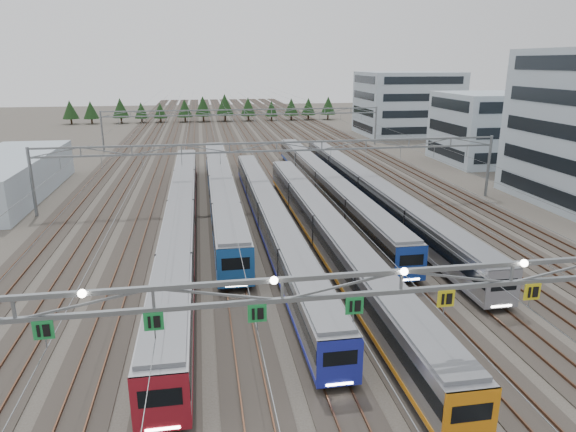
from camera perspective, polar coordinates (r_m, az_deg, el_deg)
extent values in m
plane|color=#47423A|center=(28.25, 11.49, -20.78)|extent=(400.00, 400.00, 0.00)
cube|color=#2D2823|center=(122.23, -5.40, 8.67)|extent=(54.00, 260.00, 0.08)
cube|color=brown|center=(123.02, -17.43, 8.09)|extent=(0.08, 260.00, 0.16)
cube|color=brown|center=(126.62, 6.30, 8.98)|extent=(0.08, 260.00, 0.16)
cube|color=brown|center=(122.16, -5.75, 8.71)|extent=(0.08, 260.00, 0.16)
cube|color=brown|center=(122.26, -5.07, 8.74)|extent=(0.08, 260.00, 0.16)
cube|color=black|center=(54.25, -11.67, -1.48)|extent=(2.26, 60.73, 0.34)
cube|color=gray|center=(53.77, -11.77, 0.20)|extent=(2.66, 61.97, 3.00)
cube|color=black|center=(53.67, -11.79, 0.57)|extent=(2.72, 61.66, 0.90)
cube|color=maroon|center=(54.13, -11.69, -1.08)|extent=(2.71, 61.66, 0.33)
cube|color=slate|center=(53.35, -11.87, 1.84)|extent=(2.40, 60.73, 0.24)
cube|color=maroon|center=(25.62, -13.95, -19.61)|extent=(2.68, 0.12, 3.00)
cube|color=black|center=(25.39, -14.02, -18.99)|extent=(2.00, 0.10, 0.90)
cube|color=white|center=(26.36, -13.75, -21.98)|extent=(1.60, 0.06, 0.14)
cube|color=black|center=(64.12, -7.39, 1.57)|extent=(2.40, 50.99, 0.36)
cube|color=gray|center=(63.69, -7.45, 3.10)|extent=(2.83, 52.03, 3.18)
cube|color=black|center=(63.60, -7.46, 3.43)|extent=(2.89, 51.77, 0.96)
cube|color=#194E99|center=(64.01, -7.41, 1.93)|extent=(2.88, 51.77, 0.35)
cube|color=slate|center=(63.31, -7.51, 4.59)|extent=(2.55, 50.99, 0.25)
cube|color=#194E99|center=(38.94, -5.82, -5.80)|extent=(2.85, 0.12, 3.18)
cube|color=black|center=(38.77, -5.83, -5.29)|extent=(2.12, 0.10, 0.96)
cube|color=white|center=(39.44, -5.75, -7.69)|extent=(1.70, 0.06, 0.15)
cube|color=black|center=(53.09, -1.97, -1.55)|extent=(2.10, 53.60, 0.32)
cube|color=gray|center=(52.63, -1.99, 0.04)|extent=(2.47, 54.69, 2.78)
cube|color=black|center=(52.53, -1.99, 0.39)|extent=(2.53, 54.42, 0.84)
cube|color=#2029AE|center=(52.97, -1.98, -1.17)|extent=(2.52, 54.42, 0.31)
cube|color=slate|center=(52.22, -2.01, 1.59)|extent=(2.22, 53.60, 0.22)
cube|color=#2029AE|center=(28.04, 5.78, -15.97)|extent=(2.49, 0.12, 2.78)
cube|color=black|center=(27.84, 5.82, -15.43)|extent=(1.85, 0.10, 0.84)
cube|color=white|center=(28.66, 5.74, -18.08)|extent=(1.48, 0.06, 0.13)
cube|color=black|center=(48.49, 4.24, -3.39)|extent=(2.19, 52.56, 0.33)
cube|color=gray|center=(47.96, 4.28, -1.59)|extent=(2.57, 53.64, 2.89)
cube|color=black|center=(47.86, 4.29, -1.19)|extent=(2.63, 53.37, 0.87)
cube|color=orange|center=(48.36, 4.25, -2.96)|extent=(2.62, 53.37, 0.32)
cube|color=slate|center=(47.50, 4.32, 0.17)|extent=(2.31, 52.56, 0.23)
cube|color=orange|center=(25.54, 19.61, -20.47)|extent=(2.59, 0.12, 2.89)
cube|color=black|center=(25.31, 19.73, -19.88)|extent=(1.93, 0.10, 0.87)
cube|color=black|center=(67.36, 4.10, 2.39)|extent=(2.20, 55.89, 0.33)
cube|color=gray|center=(66.98, 4.13, 3.73)|extent=(2.58, 57.03, 2.91)
cube|color=black|center=(66.90, 4.14, 4.02)|extent=(2.64, 56.75, 0.88)
cube|color=#16369D|center=(67.26, 4.11, 2.71)|extent=(2.63, 56.75, 0.32)
cube|color=slate|center=(66.65, 4.16, 5.02)|extent=(2.33, 55.89, 0.23)
cube|color=#16369D|center=(41.08, 13.50, -5.21)|extent=(2.60, 0.12, 2.91)
cube|color=black|center=(40.93, 13.55, -4.78)|extent=(1.94, 0.10, 0.88)
cube|color=white|center=(41.52, 13.42, -6.87)|extent=(1.55, 0.06, 0.14)
cube|color=black|center=(64.86, 8.80, 1.67)|extent=(2.17, 58.59, 0.33)
cube|color=gray|center=(64.47, 8.86, 3.04)|extent=(2.56, 59.79, 2.88)
cube|color=black|center=(64.39, 8.88, 3.33)|extent=(2.62, 59.49, 0.87)
cube|color=gray|center=(64.77, 8.81, 2.00)|extent=(2.61, 59.49, 0.32)
cube|color=slate|center=(64.13, 8.92, 4.36)|extent=(2.30, 58.59, 0.23)
cube|color=gray|center=(38.76, 22.79, -7.50)|extent=(2.58, 0.12, 2.88)
cube|color=black|center=(38.61, 22.87, -7.05)|extent=(1.92, 0.10, 0.87)
cube|color=white|center=(39.22, 22.63, -9.22)|extent=(1.53, 0.06, 0.14)
cube|color=slate|center=(24.34, 12.55, -6.02)|extent=(56.00, 0.22, 0.22)
cube|color=slate|center=(24.74, 12.40, -8.16)|extent=(56.00, 0.22, 0.22)
cube|color=#1A863B|center=(24.24, -25.55, -11.37)|extent=(0.85, 0.06, 0.85)
cube|color=#1A863B|center=(23.36, -14.70, -11.27)|extent=(0.85, 0.06, 0.85)
cube|color=#1A863B|center=(23.32, -3.44, -10.74)|extent=(0.85, 0.06, 0.85)
cube|color=#1A863B|center=(24.15, 7.40, -9.85)|extent=(0.85, 0.06, 0.85)
cube|color=gold|center=(25.74, 17.15, -8.75)|extent=(0.85, 0.06, 0.85)
cube|color=gold|center=(27.97, 25.50, -7.60)|extent=(0.85, 0.06, 0.85)
cylinder|color=slate|center=(64.99, -26.56, 3.38)|extent=(0.36, 0.36, 8.00)
cylinder|color=slate|center=(72.20, 21.38, 5.17)|extent=(0.36, 0.36, 8.00)
cube|color=slate|center=(62.05, -1.30, 8.16)|extent=(56.00, 0.22, 0.22)
cube|color=slate|center=(62.20, -1.30, 7.25)|extent=(56.00, 0.22, 0.22)
cylinder|color=slate|center=(108.23, -19.95, 8.83)|extent=(0.36, 0.36, 8.00)
cylinder|color=slate|center=(112.70, 9.71, 9.86)|extent=(0.36, 0.36, 8.00)
cube|color=slate|center=(106.48, -4.89, 11.70)|extent=(56.00, 0.22, 0.22)
cube|color=slate|center=(106.58, -4.87, 11.16)|extent=(56.00, 0.22, 0.22)
cube|color=#ADC2CE|center=(97.00, 21.01, 9.10)|extent=(14.00, 16.00, 11.98)
cube|color=#ADC2CE|center=(130.56, 13.08, 12.08)|extent=(22.00, 18.00, 14.79)
cube|color=#ADC2CE|center=(76.72, -28.82, 3.79)|extent=(10.00, 30.00, 5.19)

